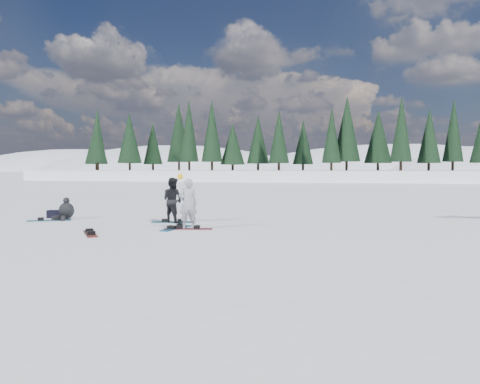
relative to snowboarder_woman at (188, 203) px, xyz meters
name	(u,v)px	position (x,y,z in m)	size (l,w,h in m)	color
ground	(218,234)	(1.16, -0.67, -0.81)	(420.00, 420.00, 0.00)	white
alpine_backdrop	(317,205)	(-10.56, 188.49, -14.79)	(412.50, 227.00, 53.20)	white
snowboarder_woman	(188,203)	(0.00, 0.00, 0.00)	(0.69, 0.62, 1.74)	#ACABB0
snowboarder_man	(173,200)	(-1.15, 1.59, -0.02)	(0.77, 0.60, 1.58)	black
seated_rider	(66,211)	(-5.44, 1.66, -0.50)	(0.73, 1.05, 0.81)	black
gear_bag	(54,214)	(-6.14, 1.92, -0.66)	(0.45, 0.30, 0.30)	black
snowboard_woman	(188,229)	(0.00, 0.00, -0.80)	(1.50, 0.28, 0.03)	maroon
snowboard_man	(173,222)	(-1.15, 1.59, -0.80)	(1.50, 0.28, 0.03)	#166E7A
snowboard_loose_b	(90,234)	(-2.37, -1.67, -0.80)	(1.50, 0.28, 0.03)	maroon
snowboard_loose_c	(49,220)	(-5.68, 1.01, -0.80)	(1.50, 0.28, 0.03)	#19658A
snowboard_loose_a	(176,228)	(-0.42, 0.10, -0.80)	(1.50, 0.28, 0.03)	#185C85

